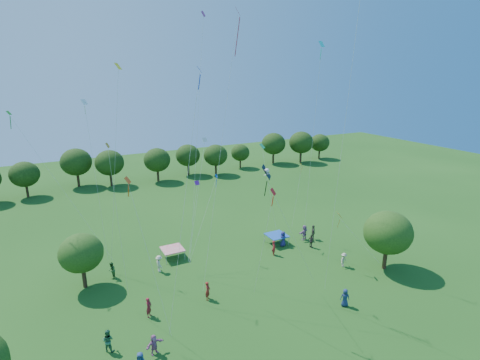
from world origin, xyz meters
name	(u,v)px	position (x,y,z in m)	size (l,w,h in m)	color
near_tree_north	(81,253)	(-11.43, 22.91, 3.44)	(3.89, 3.89, 5.20)	#422B19
near_tree_east	(388,233)	(15.63, 12.53, 3.92)	(4.70, 4.70, 6.04)	#422B19
treeline	(121,161)	(-1.73, 55.43, 4.09)	(88.01, 8.77, 6.77)	#422B19
tent_red_stripe	(172,249)	(-2.54, 24.55, 1.04)	(2.20, 2.20, 1.10)	red
tent_blue	(277,235)	(9.15, 22.35, 1.04)	(2.20, 2.20, 1.10)	#194AA5
crowd_person_1	(208,291)	(-2.19, 15.83, 0.85)	(0.63, 0.41, 1.70)	maroon
crowd_person_2	(108,340)	(-10.87, 13.34, 0.85)	(0.84, 0.45, 1.70)	#2B6543
crowd_person_3	(159,264)	(-4.58, 22.44, 0.86)	(1.12, 0.50, 1.71)	beige
crowd_person_4	(313,232)	(13.58, 21.31, 0.90)	(1.05, 0.48, 1.80)	#483F3A
crowd_person_5	(154,344)	(-8.07, 11.55, 0.76)	(1.41, 0.50, 1.51)	#9A5A87
crowd_person_6	(283,239)	(9.43, 21.48, 0.88)	(0.87, 0.47, 1.77)	navy
crowd_person_7	(274,248)	(7.35, 20.13, 0.84)	(0.63, 0.40, 1.68)	maroon
crowd_person_8	(112,270)	(-8.95, 23.31, 0.82)	(0.81, 0.44, 1.65)	#2C5B27
crowd_person_9	(344,260)	(12.24, 14.69, 0.75)	(0.98, 0.44, 1.50)	#ADA58A
crowd_person_10	(311,241)	(12.05, 19.68, 0.79)	(0.92, 0.42, 1.57)	#403733
crowd_person_11	(304,232)	(12.62, 21.74, 0.90)	(1.68, 0.60, 1.80)	#8C518B
crowd_person_12	(345,298)	(7.66, 9.58, 0.79)	(0.78, 0.42, 1.58)	navy
crowd_person_13	(149,307)	(-7.32, 15.85, 0.85)	(0.63, 0.41, 1.69)	maroon
pirate_kite	(268,175)	(0.87, 11.33, 11.94)	(6.33, 1.63, 11.35)	black
red_high_kite	(231,69)	(0.97, 17.40, 19.26)	(5.00, 2.95, 22.68)	red
small_kite_0	(137,214)	(-8.28, 12.72, 10.15)	(1.96, 2.27, 11.28)	#DE440D
small_kite_1	(343,220)	(11.63, 14.66, 5.20)	(3.02, 3.45, 4.62)	#F0510C
small_kite_2	(115,197)	(-9.04, 16.29, 10.33)	(0.92, 2.17, 13.13)	orange
small_kite_3	(37,155)	(-13.75, 27.00, 11.90)	(7.11, 3.70, 14.51)	#187C16
small_kite_4	(190,154)	(-5.27, 10.51, 14.26)	(2.59, 1.45, 18.06)	#1633DF
small_kite_5	(199,92)	(-0.23, 21.40, 17.32)	(2.86, 1.91, 22.80)	purple
small_kite_6	(201,168)	(0.22, 22.64, 10.02)	(3.34, 2.81, 11.55)	silver
small_kite_7	(317,93)	(10.47, 18.19, 17.11)	(0.92, 2.19, 20.45)	#0ED7CF
small_kite_8	(270,212)	(0.67, 10.71, 9.36)	(0.61, 3.26, 9.96)	red
small_kite_9	(299,180)	(12.14, 22.50, 7.23)	(0.76, 0.85, 7.78)	#F6A20C
small_kite_10	(117,110)	(-7.16, 23.33, 15.90)	(2.33, 1.82, 18.49)	yellow
small_kite_11	(264,158)	(8.50, 24.34, 9.79)	(1.22, 2.60, 10.06)	#1C9D57
small_kite_12	(212,193)	(1.32, 22.73, 7.23)	(4.50, 3.09, 7.66)	blue
small_kite_13	(196,196)	(-0.43, 22.70, 7.15)	(2.36, 2.56, 7.30)	#70178A
small_kite_14	(89,135)	(-9.24, 27.00, 13.31)	(0.64, 3.33, 15.32)	white
small_kite_15	(351,74)	(5.48, 8.69, 18.89)	(1.66, 3.19, 22.73)	#0DB3CB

